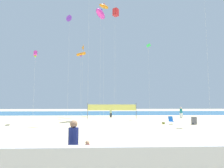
# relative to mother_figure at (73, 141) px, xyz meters

# --- Properties ---
(ground_plane) EXTENTS (120.00, 120.00, 0.00)m
(ground_plane) POSITION_rel_mother_figure_xyz_m (3.78, 9.52, -0.92)
(ground_plane) COLOR beige
(ocean_band) EXTENTS (120.00, 20.00, 0.01)m
(ocean_band) POSITION_rel_mother_figure_xyz_m (3.78, 39.87, -0.92)
(ocean_band) COLOR #28608C
(ocean_band) RESTS_ON ground
(boardwalk_ledge) EXTENTS (28.00, 0.44, 0.99)m
(boardwalk_ledge) POSITION_rel_mother_figure_xyz_m (3.78, -1.21, -0.43)
(boardwalk_ledge) COLOR #B7B7BC
(boardwalk_ledge) RESTS_ON ground
(mother_figure) EXTENTS (0.40, 0.40, 1.73)m
(mother_figure) POSITION_rel_mother_figure_xyz_m (0.00, 0.00, 0.00)
(mother_figure) COLOR #2D2D33
(mother_figure) RESTS_ON ground
(toddler_figure) EXTENTS (0.22, 0.22, 0.94)m
(toddler_figure) POSITION_rel_mother_figure_xyz_m (0.54, 0.02, -0.42)
(toddler_figure) COLOR gold
(toddler_figure) RESTS_ON ground
(beachgoer_teal_shirt) EXTENTS (0.40, 0.40, 1.76)m
(beachgoer_teal_shirt) POSITION_rel_mother_figure_xyz_m (13.66, 22.82, 0.02)
(beachgoer_teal_shirt) COLOR white
(beachgoer_teal_shirt) RESTS_ON ground
(beachgoer_sage_shirt) EXTENTS (0.35, 0.35, 1.54)m
(beachgoer_sage_shirt) POSITION_rel_mother_figure_xyz_m (2.43, 24.90, -0.10)
(beachgoer_sage_shirt) COLOR #2D2D33
(beachgoer_sage_shirt) RESTS_ON ground
(folding_beach_chair) EXTENTS (0.52, 0.65, 0.89)m
(folding_beach_chair) POSITION_rel_mother_figure_xyz_m (8.90, 14.14, -0.46)
(folding_beach_chair) COLOR #1959B2
(folding_beach_chair) RESTS_ON ground
(trash_barrel) EXTENTS (0.61, 0.61, 0.85)m
(trash_barrel) POSITION_rel_mother_figure_xyz_m (11.39, 13.74, -0.50)
(trash_barrel) COLOR #595960
(trash_barrel) RESTS_ON ground
(volleyball_net) EXTENTS (7.52, 0.34, 2.40)m
(volleyball_net) POSITION_rel_mother_figure_xyz_m (2.47, 21.82, 0.70)
(volleyball_net) COLOR #4C4C51
(volleyball_net) RESTS_ON ground
(beach_handbag) EXTENTS (0.29, 0.14, 0.23)m
(beach_handbag) POSITION_rel_mother_figure_xyz_m (8.03, 14.21, -0.81)
(beach_handbag) COLOR olive
(beach_handbag) RESTS_ON ground
(kite_orange_inflatable) EXTENTS (2.04, 1.50, 20.54)m
(kite_orange_inflatable) POSITION_rel_mother_figure_xyz_m (1.18, 25.77, 19.06)
(kite_orange_inflatable) COLOR silver
(kite_orange_inflatable) RESTS_ON ground
(kite_green_diamond) EXTENTS (0.76, 0.75, 11.45)m
(kite_green_diamond) POSITION_rel_mother_figure_xyz_m (8.00, 20.63, 10.13)
(kite_green_diamond) COLOR silver
(kite_green_diamond) RESTS_ON ground
(kite_orange_tube) EXTENTS (1.81, 1.65, 11.62)m
(kite_orange_tube) POSITION_rel_mother_figure_xyz_m (-2.99, 26.94, 10.40)
(kite_orange_tube) COLOR silver
(kite_orange_tube) RESTS_ON ground
(kite_orange_delta) EXTENTS (0.37, 0.97, 11.66)m
(kite_orange_delta) POSITION_rel_mother_figure_xyz_m (-2.16, 22.24, 10.22)
(kite_orange_delta) COLOR silver
(kite_orange_delta) RESTS_ON ground
(kite_red_box) EXTENTS (1.31, 1.31, 21.31)m
(kite_red_box) POSITION_rel_mother_figure_xyz_m (3.56, 29.09, 19.62)
(kite_red_box) COLOR silver
(kite_red_box) RESTS_ON ground
(kite_magenta_inflatable) EXTENTS (1.84, 2.89, 16.12)m
(kite_magenta_inflatable) POSITION_rel_mother_figure_xyz_m (0.68, 19.19, 14.46)
(kite_magenta_inflatable) COLOR silver
(kite_magenta_inflatable) RESTS_ON ground
(kite_magenta_tube) EXTENTS (0.91, 1.52, 8.52)m
(kite_magenta_tube) POSITION_rel_mother_figure_xyz_m (-7.03, 15.20, 7.35)
(kite_magenta_tube) COLOR silver
(kite_magenta_tube) RESTS_ON ground
(kite_violet_delta) EXTENTS (1.07, 0.73, 15.93)m
(kite_violet_delta) POSITION_rel_mother_figure_xyz_m (-4.14, 21.04, 14.44)
(kite_violet_delta) COLOR silver
(kite_violet_delta) RESTS_ON ground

